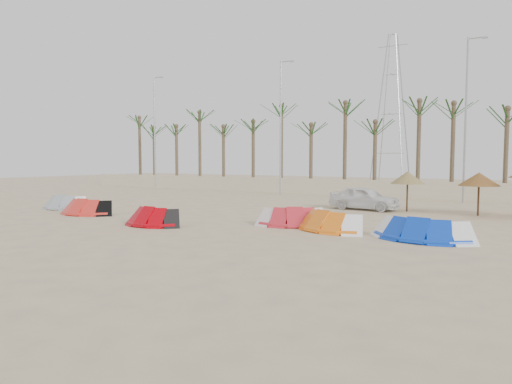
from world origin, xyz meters
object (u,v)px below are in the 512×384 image
Objects in this scene: kite_red_left at (90,206)px; parasol_mid at (479,179)px; parasol_left at (408,178)px; kite_blue at (423,228)px; kite_red_right at (297,216)px; car at (364,198)px; kite_orange at (331,220)px; kite_grey at (68,202)px; kite_red_mid at (156,216)px.

parasol_mid reaches higher than kite_red_left.
kite_blue is at bearing -73.99° from parasol_left.
kite_blue is at bearing -9.08° from kite_red_right.
car is at bearing 85.22° from kite_red_right.
kite_orange is 3.80m from kite_blue.
parasol_mid is (4.86, 8.34, 1.49)m from kite_orange.
parasol_mid is (21.39, 8.71, 1.49)m from kite_grey.
kite_red_left is at bearing 167.90° from kite_red_mid.
kite_blue is (20.31, -0.05, 0.00)m from kite_grey.
parasol_mid is 0.56× the size of car.
parasol_mid is 6.12m from car.
parasol_left is at bearing 177.41° from parasol_mid.
kite_red_mid and kite_blue have the same top height.
kite_red_right is at bearing 165.26° from kite_orange.
parasol_left is at bearing 106.01° from kite_blue.
kite_grey is 0.84× the size of kite_orange.
kite_grey is at bearing 124.93° from car.
kite_red_left and kite_red_right have the same top height.
kite_red_right is at bearing -130.12° from parasol_mid.
kite_red_mid is 1.34× the size of parasol_left.
kite_red_right is 1.64× the size of parasol_left.
kite_grey is at bearing 161.91° from kite_red_left.
kite_grey is 3.49m from kite_red_left.
kite_red_mid is 6.33m from kite_red_right.
kite_red_right is at bearing 170.92° from kite_blue.
kite_orange is at bearing -166.03° from car.
parasol_mid is at bearing 82.96° from kite_blue.
kite_orange and kite_blue have the same top height.
kite_red_left is 20.61m from parasol_mid.
parasol_left reaches higher than kite_orange.
car reaches higher than kite_blue.
kite_orange is 9.77m from parasol_mid.
kite_red_mid is at bearing -168.15° from kite_blue.
parasol_left is (17.74, 8.88, 1.49)m from kite_grey.
kite_grey is at bearing -153.42° from parasol_left.
car is (15.39, 8.50, 0.27)m from kite_grey.
parasol_left is (1.22, 8.51, 1.49)m from kite_orange.
car is (6.11, 10.86, 0.27)m from kite_red_mid.
kite_red_left is 0.86× the size of car.
car is (-2.35, -0.38, -1.23)m from parasol_left.
kite_orange is (7.24, 2.73, 0.00)m from kite_red_mid.
parasol_left is at bearing 34.63° from kite_red_left.
kite_orange is at bearing -14.74° from kite_red_right.
parasol_mid is at bearing 49.88° from kite_red_right.
kite_red_right is at bearing 30.34° from kite_red_mid.
kite_orange is (13.21, 1.46, 0.00)m from kite_red_left.
kite_blue is 1.67× the size of parasol_mid.
parasol_mid reaches higher than car.
car is at bearing -177.95° from parasol_mid.
kite_red_mid is 0.82× the size of kite_red_right.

